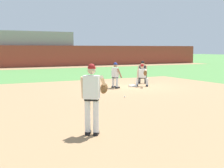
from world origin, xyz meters
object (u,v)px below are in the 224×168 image
(pitcher, at_px, (93,95))
(baseball, at_px, (125,97))
(first_base_bag, at_px, (133,86))
(umpire, at_px, (143,71))
(baserunner, at_px, (115,74))
(first_baseman, at_px, (142,74))

(pitcher, bearing_deg, baseball, 52.87)
(first_base_bag, relative_size, umpire, 0.26)
(pitcher, relative_size, umpire, 1.27)
(pitcher, bearing_deg, baserunner, 58.69)
(first_base_bag, bearing_deg, umpire, 39.45)
(pitcher, xyz_separation_m, baserunner, (5.03, 8.28, -0.27))
(first_base_bag, xyz_separation_m, baserunner, (-1.21, -0.10, 0.75))
(baseball, height_order, pitcher, pitcher)
(baseball, bearing_deg, first_baseman, 46.58)
(first_base_bag, distance_m, first_baseman, 0.89)
(baseball, height_order, baserunner, baserunner)
(first_baseman, bearing_deg, pitcher, -129.68)
(first_baseman, distance_m, umpire, 1.67)
(pitcher, distance_m, first_baseman, 10.63)
(baseball, distance_m, baserunner, 3.53)
(first_base_bag, relative_size, baseball, 5.14)
(first_baseman, relative_size, umpire, 0.92)
(baseball, bearing_deg, pitcher, -127.13)
(baseball, xyz_separation_m, baserunner, (1.21, 3.23, 0.76))
(baserunner, relative_size, umpire, 1.00)
(first_base_bag, bearing_deg, baseball, -126.06)
(pitcher, distance_m, umpire, 12.28)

